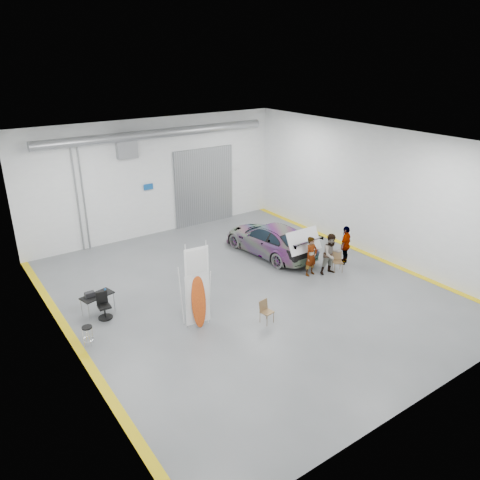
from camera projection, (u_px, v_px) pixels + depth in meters
ground at (247, 290)px, 18.98m from camera, size 16.00×16.00×0.00m
room_shell at (221, 180)px, 19.27m from camera, size 14.02×16.18×6.01m
sedan_car at (270, 239)px, 22.17m from camera, size 2.47×5.20×1.46m
person_a at (311, 256)px, 19.97m from camera, size 0.68×0.49×1.75m
person_b at (331, 254)px, 20.06m from camera, size 1.01×0.84×1.84m
person_c at (345, 245)px, 21.07m from camera, size 1.13×0.81×1.80m
surfboard_display at (199, 293)px, 16.04m from camera, size 0.90×0.31×3.18m
folding_chair_near at (267, 316)px, 16.63m from camera, size 0.46×0.47×0.84m
folding_chair_far at (337, 265)px, 20.52m from camera, size 0.55×0.60×0.87m
shop_stool at (88, 336)px, 15.32m from camera, size 0.36×0.36×0.70m
work_table at (95, 296)px, 17.05m from camera, size 1.27×0.84×0.95m
office_chair at (104, 307)px, 16.87m from camera, size 0.52×0.52×0.98m
trunk_lid at (303, 239)px, 20.16m from camera, size 1.71×1.04×0.04m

